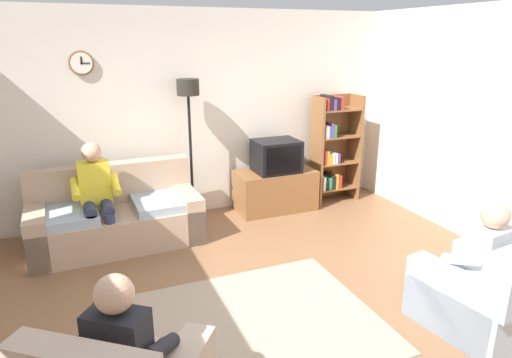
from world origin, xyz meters
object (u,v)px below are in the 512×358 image
Objects in this scene: tv at (276,156)px; floor_lamp at (189,111)px; armchair_near_bookshelf at (482,296)px; bookshelf at (332,148)px; couch at (116,218)px; person_in_right_armchair at (478,257)px; person_in_left_armchair at (129,347)px; person_on_couch at (96,192)px; tv_stand at (275,190)px.

floor_lamp reaches higher than tv.
bookshelf is at bearing 81.15° from armchair_near_bookshelf.
bookshelf is at bearing 6.68° from couch.
armchair_near_bookshelf is (-0.50, -3.20, -0.51)m from bookshelf.
armchair_near_bookshelf is at bearing -47.20° from couch.
person_in_right_armchair is at bearing -81.90° from tv.
floor_lamp is 3.53m from person_in_left_armchair.
couch is 1.04× the size of floor_lamp.
person_on_couch is at bearing -157.34° from floor_lamp.
tv is 0.61× the size of armchair_near_bookshelf.
person_in_left_armchair is at bearing -110.71° from floor_lamp.
person_in_left_armchair is (0.00, -2.70, -0.09)m from person_on_couch.
tv is at bearing 98.10° from person_in_right_armchair.
tv is 0.48× the size of person_on_couch.
bookshelf is 1.40× the size of person_in_right_armchair.
bookshelf is 3.35m from person_on_couch.
person_in_left_armchair reaches higher than tv_stand.
floor_lamp reaches higher than person_on_couch.
bookshelf is 0.85× the size of floor_lamp.
tv_stand is 1.07m from bookshelf.
tv_stand is at bearing 90.00° from tv.
person_in_left_armchair reaches higher than armchair_near_bookshelf.
couch is 2.83m from person_in_left_armchair.
armchair_near_bookshelf is 3.94m from person_on_couch.
floor_lamp is (-1.16, 0.10, 1.17)m from tv_stand.
person_on_couch is at bearing 90.03° from person_in_left_armchair.
floor_lamp reaches higher than bookshelf.
tv_stand is 1.65m from floor_lamp.
tv_stand is at bearing 7.75° from couch.
couch is 2.20m from tv_stand.
couch is 3.87m from armchair_near_bookshelf.
couch is 1.72× the size of person_in_right_armchair.
couch is 1.75× the size of tv_stand.
person_in_left_armchair is at bearing -178.78° from person_in_right_armchair.
floor_lamp is 1.88× the size of armchair_near_bookshelf.
couch is at bearing 30.04° from person_on_couch.
person_on_couch is at bearing -149.96° from couch.
bookshelf is at bearing 5.67° from tv.
person_in_right_armchair reaches higher than armchair_near_bookshelf.
floor_lamp is at bearing 173.94° from tv.
person_on_couch reaches higher than armchair_near_bookshelf.
person_in_right_armchair reaches higher than tv.
person_on_couch is 3.85m from person_in_right_armchair.
couch is 0.44m from person_on_couch.
tv_stand is 3.92m from person_in_left_armchair.
armchair_near_bookshelf is at bearing -98.85° from bookshelf.
tv_stand is 3.09m from person_in_right_armchair.
person_in_right_armchair is at bearing -99.32° from bookshelf.
couch is at bearing 133.57° from person_in_right_armchair.
person_on_couch reaches higher than couch.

